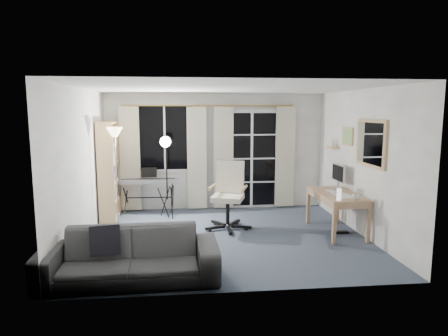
# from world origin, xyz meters

# --- Properties ---
(floor) EXTENTS (4.50, 4.00, 0.02)m
(floor) POSITION_xyz_m (0.00, 0.00, -0.01)
(floor) COLOR #3E485A
(floor) RESTS_ON ground
(window) EXTENTS (1.20, 0.08, 1.40)m
(window) POSITION_xyz_m (-1.05, 1.97, 1.50)
(window) COLOR white
(window) RESTS_ON floor
(french_door) EXTENTS (1.32, 0.09, 2.11)m
(french_door) POSITION_xyz_m (0.75, 1.97, 1.03)
(french_door) COLOR white
(french_door) RESTS_ON floor
(curtains) EXTENTS (3.60, 0.07, 2.13)m
(curtains) POSITION_xyz_m (-0.14, 1.88, 1.09)
(curtains) COLOR gold
(curtains) RESTS_ON floor
(bookshelf) EXTENTS (0.33, 0.87, 1.85)m
(bookshelf) POSITION_xyz_m (-2.12, 1.38, 0.88)
(bookshelf) COLOR tan
(bookshelf) RESTS_ON floor
(torchiere_lamp) EXTENTS (0.34, 0.34, 1.77)m
(torchiere_lamp) POSITION_xyz_m (-1.85, 0.78, 1.42)
(torchiere_lamp) COLOR #B2B2B7
(torchiere_lamp) RESTS_ON floor
(keyboard_piano) EXTENTS (1.19, 0.60, 0.85)m
(keyboard_piano) POSITION_xyz_m (-1.38, 1.70, 0.65)
(keyboard_piano) COLOR black
(keyboard_piano) RESTS_ON floor
(studio_light) EXTENTS (0.30, 0.32, 1.62)m
(studio_light) POSITION_xyz_m (-1.00, 1.25, 1.30)
(studio_light) COLOR black
(studio_light) RESTS_ON floor
(office_chair) EXTENTS (0.82, 0.82, 1.18)m
(office_chair) POSITION_xyz_m (0.12, 0.58, 0.69)
(office_chair) COLOR black
(office_chair) RESTS_ON floor
(desk) EXTENTS (0.66, 1.28, 0.68)m
(desk) POSITION_xyz_m (1.88, 0.07, 0.59)
(desk) COLOR #A37854
(desk) RESTS_ON floor
(monitor) EXTENTS (0.16, 0.49, 0.42)m
(monitor) POSITION_xyz_m (2.08, 0.52, 0.93)
(monitor) COLOR silver
(monitor) RESTS_ON desk
(desk_clutter) EXTENTS (0.39, 0.77, 0.86)m
(desk_clutter) POSITION_xyz_m (1.83, -0.14, 0.53)
(desk_clutter) COLOR white
(desk_clutter) RESTS_ON desk
(mug) EXTENTS (0.11, 0.09, 0.11)m
(mug) POSITION_xyz_m (1.98, -0.43, 0.73)
(mug) COLOR silver
(mug) RESTS_ON desk
(wall_mirror) EXTENTS (0.04, 0.94, 0.74)m
(wall_mirror) POSITION_xyz_m (2.22, -0.35, 1.55)
(wall_mirror) COLOR tan
(wall_mirror) RESTS_ON floor
(framed_print) EXTENTS (0.03, 0.42, 0.32)m
(framed_print) POSITION_xyz_m (2.23, 0.55, 1.60)
(framed_print) COLOR tan
(framed_print) RESTS_ON floor
(wall_shelf) EXTENTS (0.16, 0.30, 0.18)m
(wall_shelf) POSITION_xyz_m (2.16, 1.05, 1.41)
(wall_shelf) COLOR tan
(wall_shelf) RESTS_ON floor
(sofa) EXTENTS (2.15, 0.67, 0.83)m
(sofa) POSITION_xyz_m (-1.35, -1.55, 0.42)
(sofa) COLOR #2B2C2D
(sofa) RESTS_ON floor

